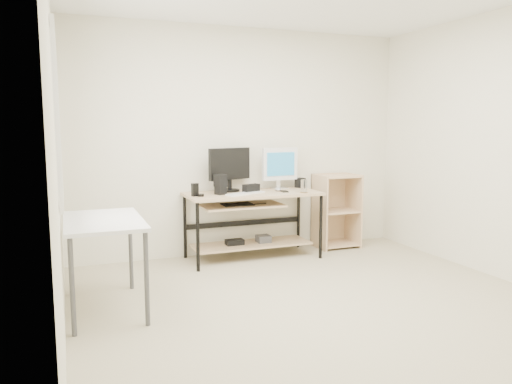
{
  "coord_description": "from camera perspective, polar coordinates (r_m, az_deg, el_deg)",
  "views": [
    {
      "loc": [
        -1.96,
        -3.49,
        1.49
      ],
      "look_at": [
        -0.1,
        1.3,
        0.8
      ],
      "focal_mm": 35.0,
      "sensor_mm": 36.0,
      "label": 1
    }
  ],
  "objects": [
    {
      "name": "speaker_right",
      "position": [
        6.02,
        5.07,
        1.06
      ],
      "size": [
        0.13,
        0.13,
        0.12
      ],
      "primitive_type": "cube",
      "rotation": [
        0.0,
        0.0,
        0.38
      ],
      "color": "black",
      "rests_on": "desk"
    },
    {
      "name": "drinking_glass",
      "position": [
        5.55,
        5.51,
        0.69
      ],
      "size": [
        0.09,
        0.09,
        0.14
      ],
      "primitive_type": "cylinder",
      "rotation": [
        0.0,
        0.0,
        0.35
      ],
      "color": "white",
      "rests_on": "coaster"
    },
    {
      "name": "coaster",
      "position": [
        5.56,
        5.5,
        -0.06
      ],
      "size": [
        0.12,
        0.12,
        0.01
      ],
      "primitive_type": "cylinder",
      "rotation": [
        0.0,
        0.0,
        0.35
      ],
      "color": "#A77E4B",
      "rests_on": "desk"
    },
    {
      "name": "keyboard",
      "position": [
        5.43,
        -1.19,
        -0.15
      ],
      "size": [
        0.49,
        0.31,
        0.02
      ],
      "primitive_type": "cube",
      "rotation": [
        0.0,
        0.0,
        0.42
      ],
      "color": "silver",
      "rests_on": "desk"
    },
    {
      "name": "desk",
      "position": [
        5.59,
        -0.64,
        -2.22
      ],
      "size": [
        1.5,
        0.65,
        0.75
      ],
      "color": "tan",
      "rests_on": "ground"
    },
    {
      "name": "black_monitor",
      "position": [
        5.64,
        -3.04,
        2.91
      ],
      "size": [
        0.53,
        0.22,
        0.49
      ],
      "rotation": [
        0.0,
        0.0,
        0.32
      ],
      "color": "black",
      "rests_on": "desk"
    },
    {
      "name": "audio_controller",
      "position": [
        5.3,
        -7.0,
        0.27
      ],
      "size": [
        0.08,
        0.06,
        0.14
      ],
      "primitive_type": "cube",
      "rotation": [
        0.0,
        0.0,
        0.28
      ],
      "color": "black",
      "rests_on": "desk"
    },
    {
      "name": "center_speaker",
      "position": [
        5.54,
        -0.56,
        0.42
      ],
      "size": [
        0.21,
        0.14,
        0.1
      ],
      "primitive_type": "cube",
      "rotation": [
        0.0,
        0.0,
        0.33
      ],
      "color": "black",
      "rests_on": "desk"
    },
    {
      "name": "volume_puck",
      "position": [
        5.28,
        -6.33,
        -0.36
      ],
      "size": [
        0.09,
        0.09,
        0.03
      ],
      "primitive_type": "cylinder",
      "rotation": [
        0.0,
        0.0,
        -0.35
      ],
      "color": "black",
      "rests_on": "desk"
    },
    {
      "name": "mouse",
      "position": [
        5.69,
        2.53,
        0.29
      ],
      "size": [
        0.08,
        0.11,
        0.04
      ],
      "primitive_type": "ellipsoid",
      "rotation": [
        0.0,
        0.0,
        -0.14
      ],
      "color": "#B4B4B9",
      "rests_on": "desk"
    },
    {
      "name": "speaker_left",
      "position": [
        5.4,
        -4.08,
        0.92
      ],
      "size": [
        0.14,
        0.14,
        0.22
      ],
      "rotation": [
        0.0,
        0.0,
        0.35
      ],
      "color": "black",
      "rests_on": "desk"
    },
    {
      "name": "shelf_unit",
      "position": [
        6.24,
        9.0,
        -2.07
      ],
      "size": [
        0.5,
        0.4,
        0.9
      ],
      "color": "#DDB88A",
      "rests_on": "ground"
    },
    {
      "name": "side_table",
      "position": [
        4.19,
        -17.02,
        -4.05
      ],
      "size": [
        0.6,
        1.0,
        0.75
      ],
      "color": "silver",
      "rests_on": "ground"
    },
    {
      "name": "room",
      "position": [
        3.98,
        6.05,
        5.05
      ],
      "size": [
        4.01,
        4.01,
        2.62
      ],
      "color": "#B7AC8D",
      "rests_on": "ground"
    },
    {
      "name": "white_imac",
      "position": [
        5.87,
        2.76,
        3.09
      ],
      "size": [
        0.46,
        0.14,
        0.48
      ],
      "rotation": [
        0.0,
        0.0,
        0.09
      ],
      "color": "silver",
      "rests_on": "desk"
    },
    {
      "name": "smartphone",
      "position": [
        5.63,
        3.25,
        0.08
      ],
      "size": [
        0.09,
        0.14,
        0.01
      ],
      "primitive_type": "cube",
      "rotation": [
        0.0,
        0.0,
        -0.16
      ],
      "color": "black",
      "rests_on": "desk"
    }
  ]
}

